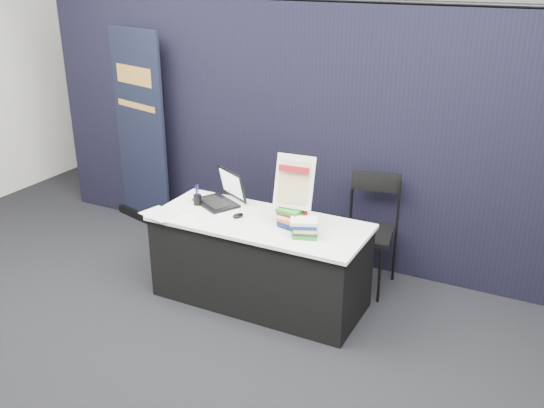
{
  "coord_description": "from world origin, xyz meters",
  "views": [
    {
      "loc": [
        2.17,
        -3.45,
        2.76
      ],
      "look_at": [
        0.12,
        0.55,
        0.92
      ],
      "focal_mm": 40.0,
      "sensor_mm": 36.0,
      "label": 1
    }
  ],
  "objects": [
    {
      "name": "info_sign",
      "position": [
        0.29,
        0.59,
        1.12
      ],
      "size": [
        0.33,
        0.16,
        0.43
      ],
      "rotation": [
        0.0,
        0.0,
        0.07
      ],
      "color": "black",
      "rests_on": "book_stack_tall"
    },
    {
      "name": "laptop",
      "position": [
        -0.51,
        0.75,
        0.82
      ],
      "size": [
        0.47,
        0.47,
        0.29
      ],
      "rotation": [
        0.0,
        0.0,
        -0.49
      ],
      "color": "black",
      "rests_on": "display_table"
    },
    {
      "name": "drape_partition",
      "position": [
        0.0,
        1.6,
        1.2
      ],
      "size": [
        6.0,
        0.08,
        2.4
      ],
      "primitive_type": "cube",
      "color": "black",
      "rests_on": "floor"
    },
    {
      "name": "book_stack_tall",
      "position": [
        0.29,
        0.56,
        0.83
      ],
      "size": [
        0.22,
        0.18,
        0.16
      ],
      "rotation": [
        0.0,
        0.0,
        -0.14
      ],
      "color": "#164A55",
      "rests_on": "display_table"
    },
    {
      "name": "wall_back",
      "position": [
        0.0,
        4.0,
        1.75
      ],
      "size": [
        8.0,
        0.02,
        3.5
      ],
      "primitive_type": "cube",
      "color": "beige",
      "rests_on": "floor"
    },
    {
      "name": "pen_cup",
      "position": [
        -0.64,
        0.61,
        0.8
      ],
      "size": [
        0.09,
        0.09,
        0.09
      ],
      "primitive_type": "cylinder",
      "rotation": [
        0.0,
        0.0,
        -0.4
      ],
      "color": "black",
      "rests_on": "display_table"
    },
    {
      "name": "brochure_left",
      "position": [
        -0.81,
        0.29,
        0.75
      ],
      "size": [
        0.36,
        0.29,
        0.0
      ],
      "primitive_type": "cube",
      "rotation": [
        0.0,
        0.0,
        -0.25
      ],
      "color": "silver",
      "rests_on": "display_table"
    },
    {
      "name": "pullup_banner",
      "position": [
        -1.94,
        1.47,
        0.93
      ],
      "size": [
        0.89,
        0.33,
        2.11
      ],
      "rotation": [
        0.0,
        0.0,
        -0.27
      ],
      "color": "black",
      "rests_on": "floor"
    },
    {
      "name": "floor",
      "position": [
        0.0,
        0.0,
        0.0
      ],
      "size": [
        8.0,
        8.0,
        0.0
      ],
      "primitive_type": "plane",
      "color": "black",
      "rests_on": "ground"
    },
    {
      "name": "display_table",
      "position": [
        0.0,
        0.55,
        0.38
      ],
      "size": [
        1.8,
        0.75,
        0.75
      ],
      "color": "black",
      "rests_on": "floor"
    },
    {
      "name": "book_stack_short",
      "position": [
        0.46,
        0.44,
        0.82
      ],
      "size": [
        0.24,
        0.22,
        0.14
      ],
      "rotation": [
        0.0,
        0.0,
        0.4
      ],
      "color": "#217D24",
      "rests_on": "display_table"
    },
    {
      "name": "mouse",
      "position": [
        -0.19,
        0.53,
        0.77
      ],
      "size": [
        0.1,
        0.12,
        0.03
      ],
      "primitive_type": "ellipsoid",
      "rotation": [
        0.0,
        0.0,
        -0.31
      ],
      "color": "black",
      "rests_on": "display_table"
    },
    {
      "name": "brochure_mid",
      "position": [
        -0.51,
        0.42,
        0.75
      ],
      "size": [
        0.33,
        0.29,
        0.0
      ],
      "primitive_type": "cube",
      "rotation": [
        0.0,
        0.0,
        -0.42
      ],
      "color": "silver",
      "rests_on": "display_table"
    },
    {
      "name": "brochure_right",
      "position": [
        -0.62,
        0.29,
        0.75
      ],
      "size": [
        0.33,
        0.26,
        0.0
      ],
      "primitive_type": "cube",
      "rotation": [
        0.0,
        0.0,
        0.15
      ],
      "color": "white",
      "rests_on": "display_table"
    },
    {
      "name": "stacking_chair",
      "position": [
        0.7,
        1.24,
        0.56
      ],
      "size": [
        0.53,
        0.54,
        1.01
      ],
      "rotation": [
        0.0,
        0.0,
        0.18
      ],
      "color": "black",
      "rests_on": "floor"
    }
  ]
}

